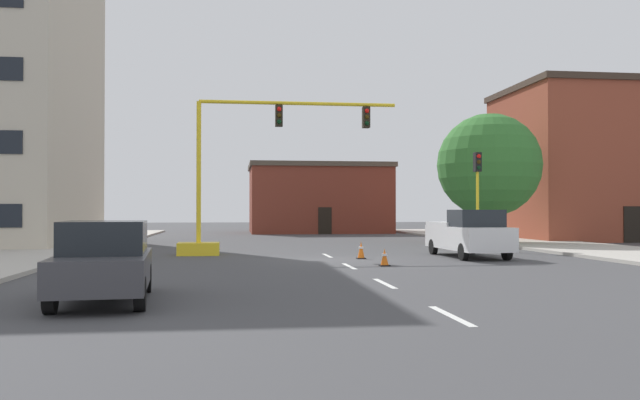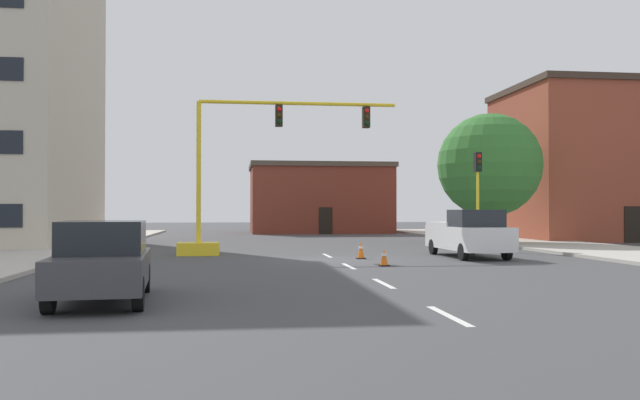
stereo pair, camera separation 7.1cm
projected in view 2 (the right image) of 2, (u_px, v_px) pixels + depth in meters
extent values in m
plane|color=#424244|center=(336.00, 260.00, 26.30)|extent=(160.00, 160.00, 0.00)
cube|color=#B2ADA3|center=(45.00, 249.00, 32.55)|extent=(6.00, 56.00, 0.14)
cube|color=#B2ADA3|center=(555.00, 245.00, 35.91)|extent=(6.00, 56.00, 0.14)
cube|color=silver|center=(449.00, 316.00, 12.41)|extent=(0.16, 2.40, 0.01)
cube|color=silver|center=(383.00, 283.00, 17.86)|extent=(0.16, 2.40, 0.01)
cube|color=silver|center=(349.00, 266.00, 23.32)|extent=(0.16, 2.40, 0.01)
cube|color=silver|center=(327.00, 256.00, 28.77)|extent=(0.16, 2.40, 0.01)
cube|color=brown|center=(319.00, 201.00, 58.41)|extent=(11.85, 8.55, 5.57)
cube|color=#4C4238|center=(319.00, 167.00, 58.46)|extent=(12.15, 8.85, 0.40)
cube|color=black|center=(326.00, 221.00, 54.12)|extent=(1.10, 0.06, 2.20)
cube|color=brown|center=(590.00, 166.00, 44.73)|extent=(10.60, 9.58, 9.83)
cube|color=#3D2D23|center=(590.00, 91.00, 44.80)|extent=(10.90, 9.88, 0.40)
cube|color=black|center=(633.00, 225.00, 39.89)|extent=(1.10, 0.06, 2.20)
cube|color=yellow|center=(198.00, 249.00, 29.07)|extent=(1.80, 1.20, 0.55)
cylinder|color=yellow|center=(199.00, 172.00, 29.12)|extent=(0.20, 0.20, 6.20)
cylinder|color=yellow|center=(299.00, 103.00, 29.72)|extent=(8.79, 0.16, 0.16)
cube|color=black|center=(279.00, 116.00, 29.60)|extent=(0.32, 0.36, 0.95)
sphere|color=red|center=(279.00, 109.00, 29.42)|extent=(0.20, 0.20, 0.20)
sphere|color=#38280A|center=(279.00, 115.00, 29.41)|extent=(0.20, 0.20, 0.20)
sphere|color=black|center=(279.00, 122.00, 29.41)|extent=(0.20, 0.20, 0.20)
cube|color=black|center=(366.00, 117.00, 30.10)|extent=(0.32, 0.36, 0.95)
sphere|color=red|center=(367.00, 111.00, 29.92)|extent=(0.20, 0.20, 0.20)
sphere|color=#38280A|center=(367.00, 117.00, 29.92)|extent=(0.20, 0.20, 0.20)
sphere|color=black|center=(367.00, 123.00, 29.91)|extent=(0.20, 0.20, 0.20)
cylinder|color=yellow|center=(478.00, 201.00, 32.50)|extent=(0.14, 0.14, 4.80)
cube|color=black|center=(478.00, 162.00, 32.52)|extent=(0.32, 0.36, 0.95)
sphere|color=red|center=(479.00, 156.00, 32.34)|extent=(0.20, 0.20, 0.20)
sphere|color=#38280A|center=(479.00, 162.00, 32.34)|extent=(0.20, 0.20, 0.20)
sphere|color=black|center=(479.00, 168.00, 32.33)|extent=(0.20, 0.20, 0.20)
cylinder|color=brown|center=(490.00, 224.00, 38.26)|extent=(0.36, 0.36, 2.33)
sphere|color=#33702D|center=(490.00, 165.00, 38.31)|extent=(5.96, 5.96, 5.96)
cube|color=white|center=(468.00, 238.00, 27.90)|extent=(2.12, 5.44, 0.95)
cube|color=#1E2328|center=(476.00, 218.00, 27.02)|extent=(1.88, 1.84, 0.70)
cube|color=white|center=(458.00, 224.00, 29.08)|extent=(2.06, 2.85, 0.16)
cylinder|color=black|center=(507.00, 251.00, 26.21)|extent=(0.23, 0.68, 0.68)
cylinder|color=black|center=(463.00, 252.00, 25.94)|extent=(0.23, 0.68, 0.68)
cylinder|color=black|center=(472.00, 246.00, 29.84)|extent=(0.23, 0.68, 0.68)
cylinder|color=black|center=(433.00, 247.00, 29.57)|extent=(0.23, 0.68, 0.68)
cube|color=#3D3D42|center=(102.00, 270.00, 14.30)|extent=(2.23, 4.64, 0.70)
cube|color=#1E2328|center=(103.00, 237.00, 14.41)|extent=(1.89, 2.44, 0.70)
cylinder|color=black|center=(73.00, 280.00, 15.62)|extent=(0.28, 0.70, 0.68)
cylinder|color=black|center=(145.00, 278.00, 15.97)|extent=(0.28, 0.70, 0.68)
cylinder|color=black|center=(48.00, 296.00, 12.63)|extent=(0.28, 0.70, 0.68)
cylinder|color=black|center=(138.00, 294.00, 12.98)|extent=(0.28, 0.70, 0.68)
cube|color=black|center=(384.00, 265.00, 23.43)|extent=(0.36, 0.36, 0.04)
cone|color=orange|center=(384.00, 257.00, 23.44)|extent=(0.28, 0.28, 0.57)
cylinder|color=white|center=(384.00, 255.00, 23.44)|extent=(0.19, 0.19, 0.08)
cube|color=black|center=(361.00, 258.00, 26.90)|extent=(0.36, 0.36, 0.04)
cone|color=orange|center=(361.00, 250.00, 26.91)|extent=(0.28, 0.28, 0.67)
cylinder|color=white|center=(361.00, 248.00, 26.91)|extent=(0.19, 0.19, 0.08)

